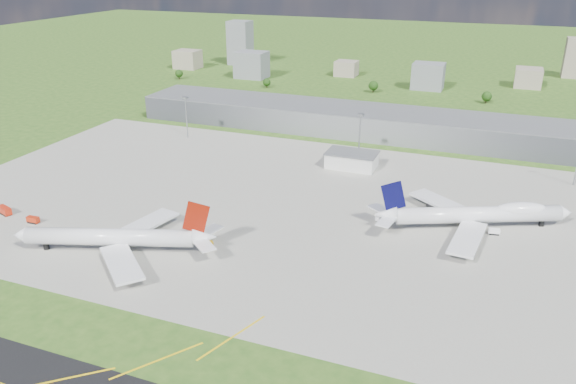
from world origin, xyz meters
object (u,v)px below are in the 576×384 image
(crash_tender, at_px, (33,220))
(van_white_near, at_px, (380,218))
(fire_truck, at_px, (5,211))
(airliner_red_twin, at_px, (118,238))
(airliner_blue_quad, at_px, (478,215))
(tug_yellow, at_px, (208,244))
(van_white_far, at_px, (494,232))

(crash_tender, distance_m, van_white_near, 148.76)
(fire_truck, bearing_deg, airliner_red_twin, 10.26)
(fire_truck, relative_size, crash_tender, 1.53)
(airliner_blue_quad, distance_m, tug_yellow, 111.89)
(airliner_blue_quad, relative_size, fire_truck, 9.57)
(airliner_red_twin, distance_m, crash_tender, 50.35)
(crash_tender, bearing_deg, van_white_near, 19.65)
(van_white_near, xyz_separation_m, van_white_far, (46.44, 4.19, 0.03))
(tug_yellow, height_order, van_white_near, van_white_near)
(airliner_blue_quad, relative_size, van_white_near, 16.01)
(airliner_red_twin, relative_size, airliner_blue_quad, 0.97)
(crash_tender, xyz_separation_m, tug_yellow, (79.90, 8.59, -0.50))
(crash_tender, bearing_deg, van_white_far, 15.67)
(van_white_near, bearing_deg, airliner_blue_quad, -55.07)
(fire_truck, bearing_deg, crash_tender, 10.97)
(airliner_red_twin, relative_size, crash_tender, 14.21)
(airliner_blue_quad, xyz_separation_m, van_white_far, (7.21, -3.81, -4.87))
(fire_truck, bearing_deg, airliner_blue_quad, 35.89)
(airliner_blue_quad, xyz_separation_m, tug_yellow, (-97.36, -54.89, -5.16))
(fire_truck, bearing_deg, van_white_far, 34.32)
(airliner_red_twin, height_order, van_white_near, airliner_red_twin)
(crash_tender, relative_size, van_white_far, 1.10)
(crash_tender, height_order, van_white_far, crash_tender)
(airliner_red_twin, height_order, fire_truck, airliner_red_twin)
(airliner_blue_quad, relative_size, tug_yellow, 19.93)
(tug_yellow, relative_size, van_white_near, 0.80)
(airliner_blue_quad, xyz_separation_m, van_white_near, (-39.23, -8.00, -4.90))
(airliner_red_twin, xyz_separation_m, fire_truck, (-67.93, 9.91, -4.07))
(airliner_blue_quad, distance_m, van_white_far, 9.50)
(van_white_near, bearing_deg, fire_truck, 132.15)
(van_white_near, bearing_deg, tug_yellow, 152.30)
(van_white_far, bearing_deg, van_white_near, 175.57)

